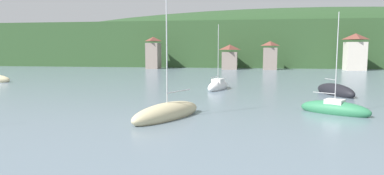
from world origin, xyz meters
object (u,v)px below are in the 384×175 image
shore_building_central (270,56)px  sailboat_far_5 (218,86)px  sailboat_mid_8 (334,109)px  shore_building_eastcentral (355,52)px  sailboat_mid_0 (167,113)px  sailboat_far_2 (335,91)px  shore_building_west (153,53)px  shore_building_westcentral (230,57)px

shore_building_central → sailboat_far_5: 47.67m
sailboat_far_5 → sailboat_mid_8: (11.00, -15.89, -0.06)m
shore_building_eastcentral → sailboat_far_5: size_ratio=1.03×
sailboat_mid_0 → sailboat_far_2: 23.36m
shore_building_west → sailboat_mid_0: 69.77m
shore_building_eastcentral → sailboat_mid_0: 74.86m
shore_building_eastcentral → sailboat_far_2: size_ratio=1.14×
shore_building_westcentral → sailboat_far_2: size_ratio=0.81×
shore_building_westcentral → sailboat_mid_0: 67.49m
shore_building_central → sailboat_mid_0: 67.63m
shore_building_west → shore_building_eastcentral: shore_building_eastcentral is taller
sailboat_far_5 → sailboat_mid_8: bearing=-132.0°
shore_building_eastcentral → shore_building_westcentral: bearing=179.0°
sailboat_far_2 → sailboat_mid_8: size_ratio=0.94×
sailboat_far_2 → sailboat_far_5: (-14.13, 3.36, 0.02)m
shore_building_westcentral → sailboat_far_5: 47.59m
shore_building_west → sailboat_mid_8: bearing=-62.5°
shore_building_central → shore_building_eastcentral: 21.15m
shore_building_central → sailboat_mid_8: bearing=-89.0°
shore_building_west → sailboat_mid_8: shore_building_west is taller
shore_building_central → sailboat_far_5: (-9.96, -46.51, -3.18)m
shore_building_westcentral → sailboat_mid_8: 64.51m
shore_building_eastcentral → sailboat_far_2: (-16.96, -50.29, -4.12)m
shore_building_westcentral → sailboat_far_5: bearing=-89.3°
shore_building_eastcentral → sailboat_far_5: shore_building_eastcentral is taller
shore_building_west → shore_building_central: (31.69, -0.50, -0.64)m
shore_building_west → shore_building_westcentral: 21.16m
sailboat_mid_0 → shore_building_central: bearing=-165.4°
sailboat_mid_0 → sailboat_mid_8: (13.37, 4.02, -0.02)m
shore_building_westcentral → sailboat_mid_0: sailboat_mid_0 is taller
sailboat_mid_0 → sailboat_mid_8: bearing=131.8°
sailboat_far_2 → shore_building_west: bearing=-162.7°
shore_building_eastcentral → shore_building_central: bearing=-178.9°
shore_building_eastcentral → sailboat_far_2: shore_building_eastcentral is taller
shore_building_west → shore_building_westcentral: size_ratio=1.32×
sailboat_mid_8 → sailboat_mid_0: bearing=-130.5°
shore_building_west → shore_building_eastcentral: 52.82m
shore_building_westcentral → shore_building_eastcentral: size_ratio=0.71×
sailboat_mid_8 → sailboat_far_2: bearing=108.8°
sailboat_far_2 → sailboat_mid_8: bearing=-32.2°
shore_building_westcentral → shore_building_central: size_ratio=0.89×
shore_building_westcentral → shore_building_west: bearing=-178.7°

